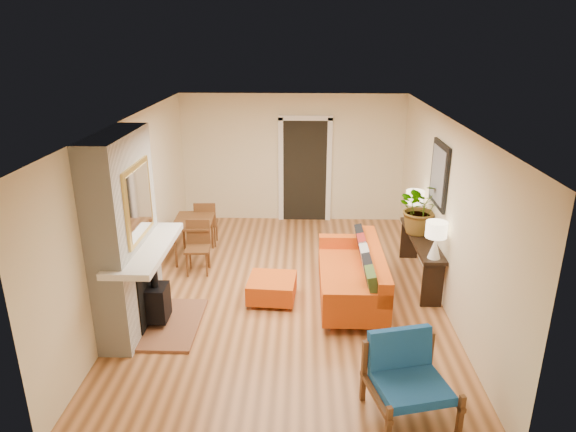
{
  "coord_description": "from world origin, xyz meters",
  "views": [
    {
      "loc": [
        0.22,
        -6.96,
        3.72
      ],
      "look_at": [
        0.0,
        0.2,
        1.15
      ],
      "focal_mm": 32.0,
      "sensor_mm": 36.0,
      "label": 1
    }
  ],
  "objects_px": {
    "dining_table": "(198,227)",
    "console_table": "(421,246)",
    "ottoman": "(272,288)",
    "sofa": "(356,275)",
    "blue_chair": "(407,373)",
    "lamp_far": "(415,202)",
    "houseplant": "(421,207)",
    "lamp_near": "(436,236)"
  },
  "relations": [
    {
      "from": "ottoman",
      "to": "lamp_near",
      "type": "xyz_separation_m",
      "value": [
        2.29,
        -0.04,
        0.86
      ]
    },
    {
      "from": "blue_chair",
      "to": "console_table",
      "type": "xyz_separation_m",
      "value": [
        0.77,
        3.0,
        0.13
      ]
    },
    {
      "from": "blue_chair",
      "to": "lamp_near",
      "type": "distance_m",
      "value": 2.45
    },
    {
      "from": "ottoman",
      "to": "console_table",
      "type": "bearing_deg",
      "value": 17.55
    },
    {
      "from": "console_table",
      "to": "houseplant",
      "type": "xyz_separation_m",
      "value": [
        -0.01,
        0.21,
        0.57
      ]
    },
    {
      "from": "dining_table",
      "to": "lamp_far",
      "type": "distance_m",
      "value": 3.69
    },
    {
      "from": "dining_table",
      "to": "console_table",
      "type": "distance_m",
      "value": 3.73
    },
    {
      "from": "blue_chair",
      "to": "lamp_far",
      "type": "relative_size",
      "value": 1.78
    },
    {
      "from": "lamp_far",
      "to": "sofa",
      "type": "bearing_deg",
      "value": -128.59
    },
    {
      "from": "console_table",
      "to": "lamp_near",
      "type": "xyz_separation_m",
      "value": [
        0.0,
        -0.76,
        0.49
      ]
    },
    {
      "from": "ottoman",
      "to": "dining_table",
      "type": "distance_m",
      "value": 2.04
    },
    {
      "from": "ottoman",
      "to": "lamp_near",
      "type": "distance_m",
      "value": 2.45
    },
    {
      "from": "blue_chair",
      "to": "sofa",
      "type": "bearing_deg",
      "value": 96.7
    },
    {
      "from": "lamp_near",
      "to": "console_table",
      "type": "bearing_deg",
      "value": 90.0
    },
    {
      "from": "dining_table",
      "to": "lamp_near",
      "type": "xyz_separation_m",
      "value": [
        3.65,
        -1.51,
        0.5
      ]
    },
    {
      "from": "dining_table",
      "to": "console_table",
      "type": "bearing_deg",
      "value": -11.59
    },
    {
      "from": "houseplant",
      "to": "lamp_near",
      "type": "bearing_deg",
      "value": -89.41
    },
    {
      "from": "lamp_far",
      "to": "lamp_near",
      "type": "bearing_deg",
      "value": -90.0
    },
    {
      "from": "dining_table",
      "to": "houseplant",
      "type": "relative_size",
      "value": 1.9
    },
    {
      "from": "blue_chair",
      "to": "console_table",
      "type": "bearing_deg",
      "value": 75.57
    },
    {
      "from": "blue_chair",
      "to": "lamp_far",
      "type": "bearing_deg",
      "value": 78.26
    },
    {
      "from": "houseplant",
      "to": "console_table",
      "type": "bearing_deg",
      "value": -87.21
    },
    {
      "from": "sofa",
      "to": "houseplant",
      "type": "height_order",
      "value": "houseplant"
    },
    {
      "from": "blue_chair",
      "to": "dining_table",
      "type": "height_order",
      "value": "dining_table"
    },
    {
      "from": "houseplant",
      "to": "lamp_far",
      "type": "bearing_deg",
      "value": 88.88
    },
    {
      "from": "dining_table",
      "to": "ottoman",
      "type": "bearing_deg",
      "value": -47.28
    },
    {
      "from": "sofa",
      "to": "lamp_near",
      "type": "height_order",
      "value": "lamp_near"
    },
    {
      "from": "dining_table",
      "to": "houseplant",
      "type": "xyz_separation_m",
      "value": [
        3.64,
        -0.54,
        0.58
      ]
    },
    {
      "from": "lamp_far",
      "to": "dining_table",
      "type": "bearing_deg",
      "value": 179.48
    },
    {
      "from": "blue_chair",
      "to": "lamp_near",
      "type": "bearing_deg",
      "value": 70.99
    },
    {
      "from": "dining_table",
      "to": "console_table",
      "type": "xyz_separation_m",
      "value": [
        3.65,
        -0.75,
        0.01
      ]
    },
    {
      "from": "blue_chair",
      "to": "console_table",
      "type": "height_order",
      "value": "blue_chair"
    },
    {
      "from": "sofa",
      "to": "blue_chair",
      "type": "relative_size",
      "value": 2.18
    },
    {
      "from": "blue_chair",
      "to": "dining_table",
      "type": "bearing_deg",
      "value": 127.5
    },
    {
      "from": "sofa",
      "to": "console_table",
      "type": "relative_size",
      "value": 1.13
    },
    {
      "from": "sofa",
      "to": "ottoman",
      "type": "bearing_deg",
      "value": -174.49
    },
    {
      "from": "lamp_near",
      "to": "dining_table",
      "type": "bearing_deg",
      "value": 157.54
    },
    {
      "from": "console_table",
      "to": "houseplant",
      "type": "relative_size",
      "value": 2.19
    },
    {
      "from": "sofa",
      "to": "lamp_far",
      "type": "height_order",
      "value": "lamp_far"
    },
    {
      "from": "houseplant",
      "to": "ottoman",
      "type": "bearing_deg",
      "value": -157.82
    },
    {
      "from": "houseplant",
      "to": "blue_chair",
      "type": "bearing_deg",
      "value": -103.37
    },
    {
      "from": "sofa",
      "to": "dining_table",
      "type": "height_order",
      "value": "dining_table"
    }
  ]
}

